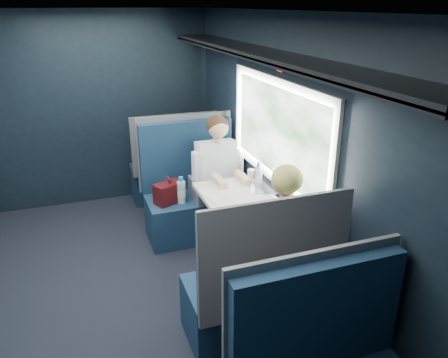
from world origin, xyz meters
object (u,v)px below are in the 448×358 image
object	(u,v)px
seat_bay_near	(192,197)
seat_bay_far	(258,291)
man	(220,173)
table	(238,207)
woman	(281,236)
cup	(251,174)
laptop	(268,181)
seat_row_front	(173,169)
bottle_small	(259,176)

from	to	relation	value
seat_bay_near	seat_bay_far	distance (m)	1.75
man	table	bearing A→B (deg)	-95.52
seat_bay_far	woman	bearing A→B (deg)	33.82
seat_bay_near	cup	distance (m)	0.76
woman	cup	distance (m)	1.15
man	laptop	size ratio (longest dim) A/B	3.54
seat_bay_far	laptop	world-z (taller)	seat_bay_far
woman	cup	xyz separation A→B (m)	(0.23, 1.12, 0.06)
seat_row_front	laptop	xyz separation A→B (m)	(0.53, -1.65, 0.40)
seat_bay_near	cup	world-z (taller)	seat_bay_near
seat_row_front	cup	world-z (taller)	seat_row_front
woman	laptop	bearing A→B (deg)	71.55
table	seat_bay_far	distance (m)	0.93
table	bottle_small	distance (m)	0.41
seat_bay_near	man	distance (m)	0.43
bottle_small	cup	size ratio (longest dim) A/B	2.59
seat_bay_near	bottle_small	distance (m)	0.92
man	seat_bay_far	bearing A→B (deg)	-99.03
laptop	man	bearing A→B (deg)	117.04
woman	laptop	xyz separation A→B (m)	(0.28, 0.85, 0.08)
man	laptop	world-z (taller)	man
cup	bottle_small	bearing A→B (deg)	-92.07
seat_row_front	cup	xyz separation A→B (m)	(0.48, -1.38, 0.38)
seat_bay_near	laptop	distance (m)	0.99
table	seat_row_front	distance (m)	1.82
man	cup	xyz separation A→B (m)	(0.23, -0.28, 0.07)
seat_bay_near	woman	bearing A→B (deg)	-80.68
laptop	seat_bay_far	bearing A→B (deg)	-117.67
seat_row_front	man	size ratio (longest dim) A/B	0.88
woman	laptop	distance (m)	0.90
seat_bay_near	man	xyz separation A→B (m)	(0.26, -0.17, 0.30)
seat_row_front	seat_bay_far	bearing A→B (deg)	-90.00
table	bottle_small	xyz separation A→B (m)	(0.29, 0.22, 0.18)
woman	bottle_small	distance (m)	0.96
laptop	cup	world-z (taller)	laptop
cup	seat_bay_far	bearing A→B (deg)	-110.41
seat_bay_far	laptop	size ratio (longest dim) A/B	3.38
seat_row_front	seat_bay_near	bearing A→B (deg)	-90.56
table	seat_row_front	world-z (taller)	seat_row_front
seat_bay_near	laptop	bearing A→B (deg)	-53.27
table	cup	distance (m)	0.53
seat_row_front	woman	world-z (taller)	woman
table	seat_row_front	xyz separation A→B (m)	(-0.18, 1.80, -0.25)
table	seat_row_front	size ratio (longest dim) A/B	0.86
table	man	size ratio (longest dim) A/B	0.76
laptop	cup	size ratio (longest dim) A/B	4.05
seat_row_front	laptop	bearing A→B (deg)	-72.11
seat_bay_far	bottle_small	distance (m)	1.26
seat_bay_near	laptop	world-z (taller)	seat_bay_near
seat_bay_far	cup	bearing A→B (deg)	69.59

